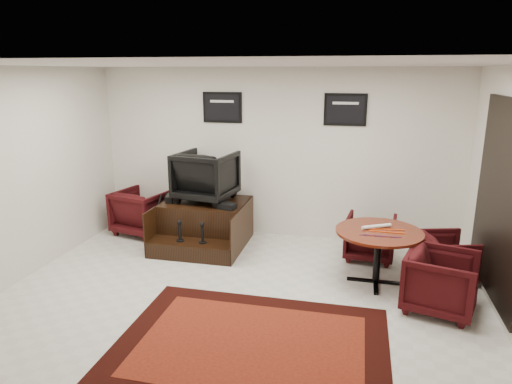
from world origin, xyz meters
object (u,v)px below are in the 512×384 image
(table_chair_corner, at_px, (441,279))
(shine_podium, at_px, (205,225))
(armchair_side, at_px, (142,209))
(table_chair_window, at_px, (446,255))
(meeting_table, at_px, (379,237))
(table_chair_back, at_px, (370,235))
(shine_chair, at_px, (206,174))

(table_chair_corner, bearing_deg, shine_podium, 83.08)
(armchair_side, bearing_deg, table_chair_corner, 173.67)
(armchair_side, height_order, table_chair_window, armchair_side)
(meeting_table, xyz_separation_m, table_chair_back, (-0.08, 0.83, -0.28))
(table_chair_window, bearing_deg, shine_chair, 64.37)
(shine_podium, distance_m, table_chair_window, 3.63)
(table_chair_back, bearing_deg, shine_podium, 5.74)
(shine_podium, distance_m, shine_chair, 0.83)
(table_chair_back, bearing_deg, meeting_table, 101.40)
(armchair_side, relative_size, table_chair_corner, 1.07)
(table_chair_back, distance_m, table_chair_window, 1.10)
(shine_podium, xyz_separation_m, table_chair_window, (3.59, -0.51, 0.02))
(table_chair_window, relative_size, table_chair_corner, 0.88)
(meeting_table, height_order, table_chair_back, meeting_table)
(shine_podium, relative_size, table_chair_back, 1.93)
(table_chair_back, bearing_deg, armchair_side, 1.98)
(shine_chair, distance_m, table_chair_back, 2.73)
(shine_chair, distance_m, armchair_side, 1.42)
(armchair_side, height_order, table_chair_corner, armchair_side)
(armchair_side, height_order, meeting_table, armchair_side)
(meeting_table, distance_m, table_chair_corner, 0.95)
(meeting_table, bearing_deg, table_chair_window, 20.23)
(table_chair_back, relative_size, table_chair_corner, 0.92)
(shine_chair, distance_m, meeting_table, 2.91)
(meeting_table, relative_size, table_chair_window, 1.62)
(table_chair_window, xyz_separation_m, table_chair_corner, (-0.20, -0.91, 0.05))
(table_chair_corner, bearing_deg, shine_chair, 81.07)
(shine_podium, bearing_deg, meeting_table, -17.46)
(shine_podium, height_order, table_chair_window, shine_podium)
(shine_chair, distance_m, table_chair_corner, 3.81)
(shine_chair, relative_size, meeting_table, 0.79)
(shine_podium, distance_m, meeting_table, 2.84)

